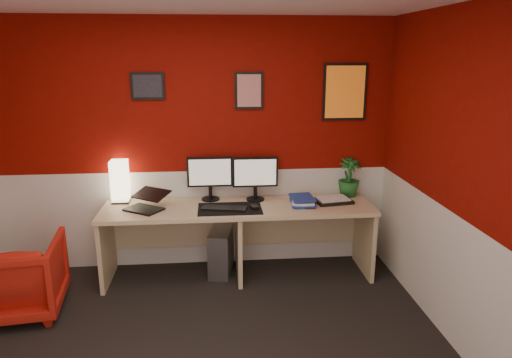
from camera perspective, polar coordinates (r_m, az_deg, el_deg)
name	(u,v)px	position (r m, az deg, el deg)	size (l,w,h in m)	color
wall_back	(191,147)	(4.67, -7.99, 3.94)	(4.00, 0.01, 2.50)	maroon
wall_right	(480,192)	(3.45, 25.84, -1.45)	(0.01, 3.50, 2.50)	maroon
wainscot_back	(194,218)	(4.86, -7.67, -4.77)	(4.00, 0.01, 1.00)	silver
wainscot_right	(466,293)	(3.72, 24.42, -12.62)	(0.01, 3.50, 1.00)	silver
desk	(239,241)	(4.60, -2.15, -7.66)	(2.60, 0.65, 0.73)	#CEB684
shoji_lamp	(120,182)	(4.72, -16.39, -0.41)	(0.16, 0.16, 0.40)	#FFE5B2
laptop	(143,199)	(4.44, -13.72, -2.41)	(0.33, 0.23, 0.22)	black
monitor_left	(210,172)	(4.60, -5.69, 0.90)	(0.45, 0.06, 0.58)	black
monitor_right	(255,172)	(4.57, -0.08, 0.88)	(0.45, 0.06, 0.58)	black
desk_mat	(230,209)	(4.39, -3.24, -3.66)	(0.60, 0.38, 0.01)	black
keyboard	(224,208)	(4.37, -3.94, -3.59)	(0.42, 0.14, 0.02)	black
mouse	(254,207)	(4.37, -0.20, -3.49)	(0.06, 0.10, 0.03)	black
book_bottom	(291,203)	(4.52, 4.32, -2.96)	(0.23, 0.31, 0.03)	#203C94
book_middle	(292,200)	(4.52, 4.47, -2.63)	(0.22, 0.30, 0.02)	silver
book_top	(291,199)	(4.49, 4.38, -2.42)	(0.21, 0.29, 0.03)	#203C94
zen_tray	(333,201)	(4.64, 9.44, -2.64)	(0.35, 0.25, 0.03)	black
potted_plant	(349,177)	(4.82, 11.38, 0.23)	(0.22, 0.22, 0.40)	#19591E
pc_tower	(221,251)	(4.74, -4.31, -8.80)	(0.20, 0.45, 0.45)	#99999E
armchair	(18,277)	(4.47, -27.28, -10.65)	(0.70, 0.72, 0.65)	red
art_left	(148,86)	(4.61, -13.18, 11.08)	(0.32, 0.02, 0.26)	black
art_center	(249,91)	(4.59, -0.86, 10.82)	(0.28, 0.02, 0.36)	red
art_right	(345,92)	(4.76, 10.87, 10.47)	(0.44, 0.02, 0.56)	orange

